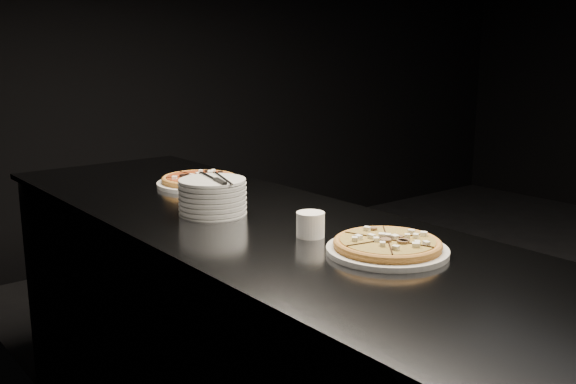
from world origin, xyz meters
TOP-DOWN VIEW (x-y plane):
  - wall_left at (-2.50, 0.00)m, footprint 0.02×5.00m
  - wall_back at (0.00, 2.50)m, footprint 5.00×0.02m
  - counter at (-2.13, 0.00)m, footprint 0.74×2.44m
  - pizza_mushroom at (-2.06, -0.46)m, footprint 0.32×0.32m
  - pizza_tomato at (-2.01, 0.54)m, footprint 0.37×0.37m
  - plate_stack at (-2.19, 0.15)m, footprint 0.21×0.21m
  - cutlery at (-2.19, 0.13)m, footprint 0.11×0.21m
  - ramekin at (-2.12, -0.23)m, footprint 0.08×0.08m

SIDE VIEW (x-z plane):
  - counter at x=-2.13m, z-range 0.00..0.92m
  - pizza_mushroom at x=-2.06m, z-range 0.92..0.96m
  - pizza_tomato at x=-2.01m, z-range 0.92..0.96m
  - ramekin at x=-2.12m, z-range 0.92..0.99m
  - plate_stack at x=-2.19m, z-range 0.92..1.03m
  - cutlery at x=-2.19m, z-range 1.03..1.04m
  - wall_left at x=-2.50m, z-range 0.00..2.80m
  - wall_back at x=0.00m, z-range 0.00..2.80m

